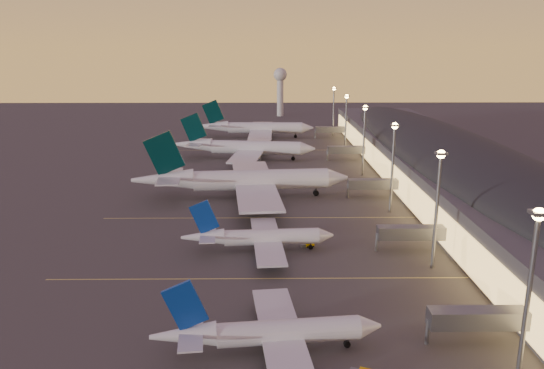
{
  "coord_description": "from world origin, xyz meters",
  "views": [
    {
      "loc": [
        0.32,
        -105.59,
        46.22
      ],
      "look_at": [
        2.0,
        45.0,
        7.0
      ],
      "focal_mm": 35.0,
      "sensor_mm": 36.0,
      "label": 1
    }
  ],
  "objects_px": {
    "airliner_narrow_south": "(269,333)",
    "radar_tower": "(280,84)",
    "baggage_tug_b": "(469,320)",
    "baggage_tug_c": "(308,245)",
    "airliner_wide_mid": "(243,148)",
    "airliner_wide_far": "(255,128)",
    "airliner_wide_near": "(242,180)",
    "airliner_narrow_north": "(258,238)"
  },
  "relations": [
    {
      "from": "airliner_narrow_south",
      "to": "airliner_narrow_north",
      "type": "relative_size",
      "value": 1.02
    },
    {
      "from": "airliner_narrow_south",
      "to": "baggage_tug_b",
      "type": "relative_size",
      "value": 8.87
    },
    {
      "from": "baggage_tug_c",
      "to": "airliner_narrow_north",
      "type": "bearing_deg",
      "value": 177.43
    },
    {
      "from": "airliner_wide_mid",
      "to": "radar_tower",
      "type": "relative_size",
      "value": 1.87
    },
    {
      "from": "airliner_narrow_south",
      "to": "airliner_wide_mid",
      "type": "bearing_deg",
      "value": 87.65
    },
    {
      "from": "airliner_narrow_north",
      "to": "baggage_tug_b",
      "type": "height_order",
      "value": "airliner_narrow_north"
    },
    {
      "from": "airliner_narrow_north",
      "to": "radar_tower",
      "type": "relative_size",
      "value": 1.09
    },
    {
      "from": "airliner_wide_near",
      "to": "airliner_wide_mid",
      "type": "xyz_separation_m",
      "value": [
        -2.06,
        59.14,
        -0.58
      ]
    },
    {
      "from": "baggage_tug_b",
      "to": "baggage_tug_c",
      "type": "bearing_deg",
      "value": 112.03
    },
    {
      "from": "airliner_narrow_south",
      "to": "radar_tower",
      "type": "relative_size",
      "value": 1.11
    },
    {
      "from": "airliner_wide_mid",
      "to": "airliner_wide_far",
      "type": "height_order",
      "value": "airliner_wide_far"
    },
    {
      "from": "airliner_narrow_north",
      "to": "baggage_tug_c",
      "type": "distance_m",
      "value": 12.38
    },
    {
      "from": "airliner_wide_near",
      "to": "radar_tower",
      "type": "height_order",
      "value": "radar_tower"
    },
    {
      "from": "airliner_narrow_north",
      "to": "baggage_tug_c",
      "type": "bearing_deg",
      "value": 8.34
    },
    {
      "from": "airliner_narrow_north",
      "to": "radar_tower",
      "type": "xyz_separation_m",
      "value": [
        11.54,
        249.66,
        18.59
      ]
    },
    {
      "from": "airliner_narrow_south",
      "to": "airliner_wide_mid",
      "type": "distance_m",
      "value": 147.12
    },
    {
      "from": "airliner_wide_mid",
      "to": "baggage_tug_c",
      "type": "xyz_separation_m",
      "value": [
        19.51,
        -101.71,
        -4.59
      ]
    },
    {
      "from": "airliner_wide_mid",
      "to": "baggage_tug_b",
      "type": "distance_m",
      "value": 145.09
    },
    {
      "from": "radar_tower",
      "to": "airliner_wide_near",
      "type": "bearing_deg",
      "value": -94.81
    },
    {
      "from": "airliner_wide_far",
      "to": "baggage_tug_c",
      "type": "distance_m",
      "value": 157.54
    },
    {
      "from": "airliner_wide_mid",
      "to": "radar_tower",
      "type": "distance_m",
      "value": 147.6
    },
    {
      "from": "airliner_narrow_south",
      "to": "baggage_tug_b",
      "type": "bearing_deg",
      "value": 8.0
    },
    {
      "from": "airliner_narrow_north",
      "to": "baggage_tug_c",
      "type": "relative_size",
      "value": 10.51
    },
    {
      "from": "radar_tower",
      "to": "baggage_tug_b",
      "type": "xyz_separation_m",
      "value": [
        25.34,
        -283.35,
        -21.35
      ]
    },
    {
      "from": "baggage_tug_c",
      "to": "baggage_tug_b",
      "type": "bearing_deg",
      "value": -70.3
    },
    {
      "from": "airliner_narrow_south",
      "to": "airliner_wide_far",
      "type": "relative_size",
      "value": 0.59
    },
    {
      "from": "airliner_narrow_south",
      "to": "baggage_tug_c",
      "type": "bearing_deg",
      "value": 71.76
    },
    {
      "from": "airliner_narrow_north",
      "to": "radar_tower",
      "type": "height_order",
      "value": "radar_tower"
    },
    {
      "from": "radar_tower",
      "to": "airliner_wide_mid",
      "type": "bearing_deg",
      "value": -97.56
    },
    {
      "from": "airliner_wide_mid",
      "to": "baggage_tug_c",
      "type": "height_order",
      "value": "airliner_wide_mid"
    },
    {
      "from": "airliner_wide_near",
      "to": "airliner_wide_mid",
      "type": "distance_m",
      "value": 59.18
    },
    {
      "from": "airliner_wide_far",
      "to": "airliner_narrow_south",
      "type": "bearing_deg",
      "value": -86.97
    },
    {
      "from": "airliner_narrow_north",
      "to": "baggage_tug_c",
      "type": "height_order",
      "value": "airliner_narrow_north"
    },
    {
      "from": "airliner_wide_mid",
      "to": "airliner_narrow_south",
      "type": "bearing_deg",
      "value": -78.94
    },
    {
      "from": "airliner_narrow_north",
      "to": "radar_tower",
      "type": "distance_m",
      "value": 250.62
    },
    {
      "from": "baggage_tug_b",
      "to": "baggage_tug_c",
      "type": "relative_size",
      "value": 1.21
    },
    {
      "from": "baggage_tug_b",
      "to": "baggage_tug_c",
      "type": "distance_m",
      "value": 44.12
    },
    {
      "from": "airliner_narrow_south",
      "to": "baggage_tug_b",
      "type": "height_order",
      "value": "airliner_narrow_south"
    },
    {
      "from": "airliner_wide_far",
      "to": "baggage_tug_b",
      "type": "relative_size",
      "value": 15.14
    },
    {
      "from": "airliner_wide_mid",
      "to": "airliner_narrow_north",
      "type": "bearing_deg",
      "value": -78.56
    },
    {
      "from": "airliner_narrow_north",
      "to": "airliner_wide_mid",
      "type": "distance_m",
      "value": 104.6
    },
    {
      "from": "airliner_narrow_south",
      "to": "radar_tower",
      "type": "bearing_deg",
      "value": 81.96
    }
  ]
}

